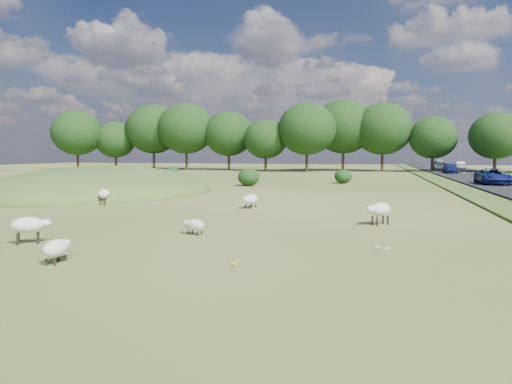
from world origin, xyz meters
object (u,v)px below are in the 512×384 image
at_px(car_6, 459,165).
at_px(sheep_5, 380,210).
at_px(sheep_4, 56,248).
at_px(sheep_1, 29,225).
at_px(car_1, 450,168).
at_px(car_4, 439,162).
at_px(car_7, 493,176).
at_px(sheep_3, 194,225).
at_px(car_2, 441,166).
at_px(sheep_0, 104,194).
at_px(sheep_2, 250,199).

bearing_deg(car_6, sheep_5, 77.38).
xyz_separation_m(sheep_4, sheep_5, (8.70, 8.95, 0.24)).
xyz_separation_m(sheep_1, sheep_5, (11.33, 6.90, 0.03)).
distance_m(car_1, car_6, 15.76).
height_order(car_4, car_7, car_4).
distance_m(sheep_1, sheep_4, 3.35).
bearing_deg(car_4, sheep_3, 77.02).
xyz_separation_m(sheep_1, sheep_4, (2.64, -2.05, -0.21)).
bearing_deg(sheep_3, sheep_1, 55.20).
relative_size(sheep_5, car_1, 0.30).
height_order(sheep_4, car_2, car_2).
bearing_deg(sheep_0, car_4, -32.77).
bearing_deg(sheep_4, car_2, -22.38).
relative_size(sheep_4, car_7, 0.24).
bearing_deg(sheep_3, car_1, -85.00).
distance_m(sheep_4, car_2, 66.85).
height_order(sheep_0, car_2, car_2).
bearing_deg(sheep_0, sheep_2, -98.70).
xyz_separation_m(sheep_2, car_7, (16.72, 19.96, 0.45)).
bearing_deg(car_1, car_2, 90.00).
relative_size(car_2, car_6, 1.29).
height_order(sheep_3, sheep_5, sheep_5).
height_order(sheep_3, car_7, car_7).
xyz_separation_m(sheep_5, car_1, (10.02, 46.43, 0.28)).
distance_m(sheep_1, sheep_3, 5.52).
distance_m(sheep_0, sheep_3, 11.45).
distance_m(sheep_5, car_1, 47.50).
xyz_separation_m(sheep_1, car_6, (25.15, 68.62, 0.26)).
distance_m(sheep_1, car_1, 57.44).
relative_size(sheep_0, car_2, 0.27).
bearing_deg(sheep_5, car_7, -157.28).
relative_size(sheep_0, sheep_2, 0.96).
height_order(sheep_2, sheep_4, sheep_2).
bearing_deg(sheep_2, car_2, 176.35).
bearing_deg(car_7, car_6, 84.21).
distance_m(sheep_3, car_1, 53.10).
bearing_deg(sheep_4, car_6, -23.79).
height_order(car_2, car_7, car_2).
distance_m(sheep_1, sheep_2, 12.10).
distance_m(sheep_2, car_4, 83.14).
bearing_deg(sheep_0, sheep_4, -165.73).
bearing_deg(car_4, car_6, 90.00).
relative_size(sheep_2, car_6, 0.36).
height_order(sheep_3, car_2, car_2).
xyz_separation_m(sheep_2, car_2, (16.72, 50.95, 0.46)).
xyz_separation_m(sheep_2, sheep_4, (-1.99, -13.23, -0.07)).
height_order(sheep_1, car_4, car_4).
distance_m(car_4, car_6, 23.12).
height_order(sheep_3, car_4, car_4).
distance_m(sheep_0, car_6, 64.95).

